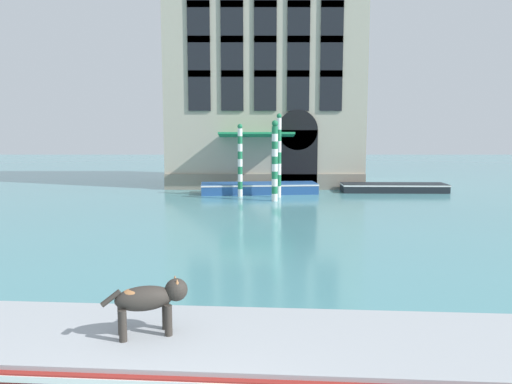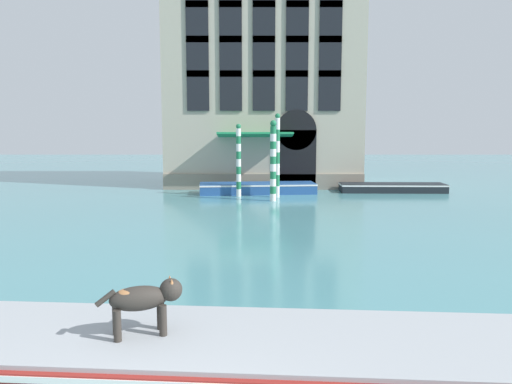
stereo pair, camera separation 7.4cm
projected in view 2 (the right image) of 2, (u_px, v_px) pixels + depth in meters
palazzo_left at (265, 73)px, 29.59m from camera, size 11.05×7.40×13.22m
boat_foreground at (230, 353)px, 6.89m from camera, size 9.06×3.00×0.56m
dog_on_deck at (147, 298)px, 6.82m from camera, size 1.13×0.58×0.78m
boat_moored_near_palazzo at (259, 188)px, 25.89m from camera, size 6.12×2.23×0.54m
boat_moored_far at (394, 188)px, 26.41m from camera, size 5.54×1.58×0.45m
mooring_pole_0 at (275, 160)px, 22.96m from camera, size 0.29×0.29×3.73m
mooring_pole_1 at (240, 160)px, 24.50m from camera, size 0.24×0.24×3.57m
mooring_pole_2 at (279, 155)px, 24.21m from camera, size 0.24×0.24×4.07m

